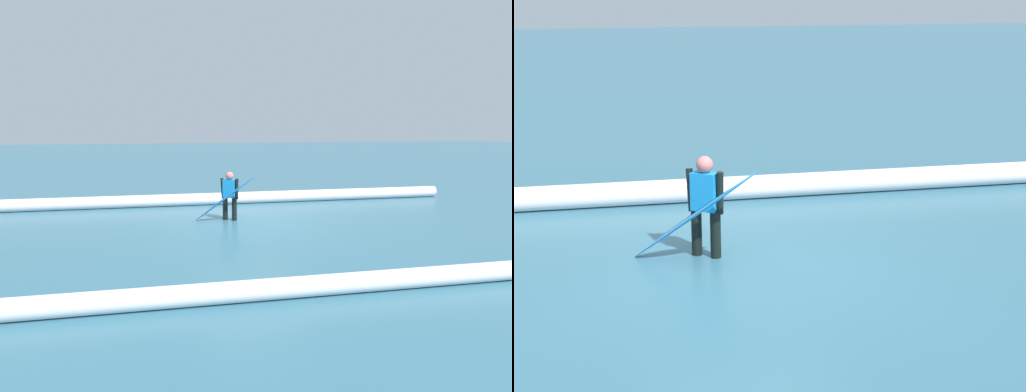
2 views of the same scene
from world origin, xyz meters
The scene contains 4 objects.
ground_plane centered at (0.00, 0.00, 0.00)m, with size 145.67×145.67×0.00m, color #376D81.
surfer centered at (0.41, -0.61, 0.75)m, with size 0.42×0.45×1.35m.
surfboard centered at (0.62, -0.37, 0.64)m, with size 1.60×1.21×1.31m.
wave_crest_foreground centered at (2.90, -3.54, 0.20)m, with size 0.39×0.39×21.89m, color white.
Camera 2 is at (2.29, 8.67, 3.34)m, focal length 53.03 mm.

